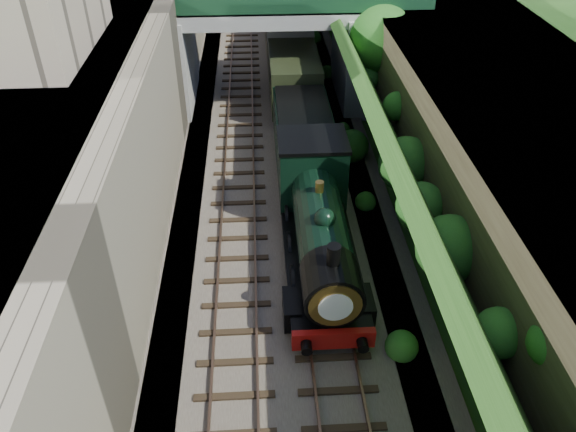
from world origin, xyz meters
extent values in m
cube|color=#473F38|center=(0.00, 20.00, 0.10)|extent=(10.00, 90.00, 0.20)
cube|color=#756B56|center=(-5.50, 20.00, 3.50)|extent=(1.00, 90.00, 7.00)
cube|color=#262628|center=(-9.00, 20.00, 3.50)|extent=(6.00, 90.00, 7.00)
cube|color=#262628|center=(9.50, 20.00, 3.12)|extent=(8.00, 90.00, 6.25)
cube|color=#1E4714|center=(5.00, 20.00, 2.70)|extent=(4.02, 90.00, 6.36)
sphere|color=#194C14|center=(5.92, -0.02, 4.39)|extent=(1.27, 1.27, 1.27)
sphere|color=#194C14|center=(5.30, 1.29, 3.38)|extent=(1.41, 1.41, 1.41)
sphere|color=#194C14|center=(5.14, 5.18, 3.13)|extent=(2.27, 2.27, 2.27)
sphere|color=#194C14|center=(4.95, 7.98, 2.82)|extent=(1.93, 1.93, 1.93)
sphere|color=#194C14|center=(5.03, 10.86, 2.95)|extent=(2.32, 2.32, 2.32)
sphere|color=#194C14|center=(5.46, 14.90, 3.66)|extent=(1.36, 1.36, 1.36)
sphere|color=#194C14|center=(3.76, 16.22, 0.88)|extent=(1.72, 1.72, 1.72)
sphere|color=#194C14|center=(5.05, 19.86, 2.98)|extent=(1.28, 1.28, 1.28)
sphere|color=#194C14|center=(5.67, 22.35, 3.99)|extent=(1.74, 1.74, 1.74)
sphere|color=#194C14|center=(5.77, 25.97, 4.15)|extent=(2.01, 2.01, 2.01)
sphere|color=#194C14|center=(4.43, 38.69, 1.98)|extent=(1.47, 1.47, 1.47)
cube|color=black|center=(-2.00, 20.00, 0.24)|extent=(2.50, 90.00, 0.07)
cube|color=brown|center=(-2.72, 20.00, 0.33)|extent=(0.08, 90.00, 0.14)
cube|color=brown|center=(-1.28, 20.00, 0.33)|extent=(0.08, 90.00, 0.14)
cube|color=black|center=(1.20, 20.00, 0.24)|extent=(2.50, 90.00, 0.07)
cube|color=brown|center=(0.48, 20.00, 0.33)|extent=(0.08, 90.00, 0.14)
cube|color=brown|center=(1.92, 20.00, 0.33)|extent=(0.08, 90.00, 0.14)
cube|color=gray|center=(0.50, 24.00, 5.70)|extent=(16.00, 6.00, 0.90)
cube|color=#174024|center=(0.50, 21.15, 6.65)|extent=(16.00, 0.30, 1.20)
cube|color=gray|center=(-5.50, 24.00, 2.85)|extent=(1.40, 6.40, 5.70)
cube|color=gray|center=(5.20, 24.00, 2.85)|extent=(2.40, 6.40, 5.70)
cylinder|color=black|center=(5.80, 20.74, 2.20)|extent=(0.30, 0.30, 4.40)
sphere|color=#194C14|center=(5.80, 20.74, 4.80)|extent=(3.60, 3.60, 3.60)
sphere|color=#194C14|center=(6.30, 21.54, 4.20)|extent=(2.40, 2.40, 2.40)
cube|color=black|center=(1.20, 7.57, 0.50)|extent=(2.40, 8.40, 0.60)
cube|color=black|center=(1.20, 8.57, 1.05)|extent=(2.70, 10.00, 0.35)
cube|color=maroon|center=(1.20, 3.47, 0.95)|extent=(2.70, 0.25, 0.70)
cylinder|color=black|center=(1.20, 7.77, 2.35)|extent=(1.90, 5.60, 1.90)
cylinder|color=black|center=(1.20, 4.47, 2.35)|extent=(1.96, 1.80, 1.96)
cylinder|color=white|center=(1.20, 3.49, 2.35)|extent=(1.10, 0.05, 1.10)
cylinder|color=black|center=(1.20, 4.47, 3.55)|extent=(0.44, 0.44, 0.90)
sphere|color=black|center=(1.20, 6.77, 3.35)|extent=(0.76, 0.76, 0.76)
cylinder|color=#A57F33|center=(1.20, 8.57, 3.45)|extent=(0.32, 0.32, 0.50)
cube|color=black|center=(1.20, 11.37, 2.50)|extent=(2.75, 2.40, 2.80)
cube|color=black|center=(1.20, 11.37, 3.95)|extent=(2.85, 2.50, 0.15)
cube|color=black|center=(-0.05, 4.97, 0.85)|extent=(0.60, 1.40, 0.90)
cube|color=black|center=(2.45, 4.97, 0.85)|extent=(0.60, 1.40, 0.90)
cube|color=black|center=(1.20, 15.77, 0.45)|extent=(2.30, 6.00, 0.50)
cube|color=black|center=(1.20, 15.77, 0.70)|extent=(2.60, 6.00, 0.50)
cube|color=black|center=(1.20, 15.77, 1.90)|extent=(2.70, 6.00, 2.40)
cube|color=black|center=(1.20, 15.77, 3.15)|extent=(2.50, 5.60, 0.20)
cube|color=black|center=(1.20, 28.37, 0.40)|extent=(2.30, 17.00, 0.40)
cube|color=black|center=(1.20, 28.37, 0.65)|extent=(2.50, 17.00, 0.50)
cube|color=black|center=(1.20, 28.37, 2.15)|extent=(2.80, 18.00, 2.70)
cube|color=slate|center=(1.20, 28.37, 3.65)|extent=(2.90, 18.00, 0.50)
camera|label=1|loc=(-0.99, -8.70, 14.80)|focal=35.00mm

